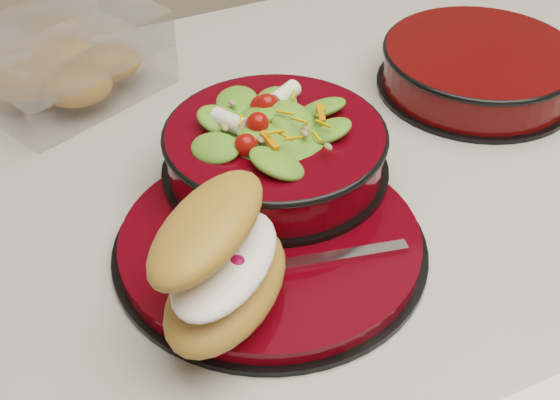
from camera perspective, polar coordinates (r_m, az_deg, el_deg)
name	(u,v)px	position (r m, az deg, el deg)	size (l,w,h in m)	color
island_counter	(344,386)	(1.19, 4.71, -13.38)	(1.24, 0.74, 0.90)	white
dinner_plate	(271,243)	(0.73, -0.64, -3.16)	(0.29, 0.29, 0.02)	black
salad_bowl	(275,143)	(0.77, -0.37, 4.19)	(0.23, 0.23, 0.10)	black
croissant	(222,261)	(0.63, -4.23, -4.49)	(0.17, 0.18, 0.09)	#B07435
fork	(310,261)	(0.69, 2.24, -4.45)	(0.17, 0.05, 0.00)	silver
pastry_box	(68,61)	(0.97, -15.22, 9.77)	(0.25, 0.22, 0.09)	white
extra_bowl	(479,67)	(0.98, 14.34, 9.43)	(0.24, 0.24, 0.05)	black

